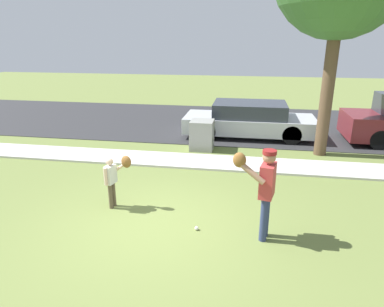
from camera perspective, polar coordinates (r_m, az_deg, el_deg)
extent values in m
plane|color=olive|center=(9.82, -1.06, -1.58)|extent=(48.00, 48.00, 0.00)
cube|color=beige|center=(9.90, -0.96, -1.21)|extent=(36.00, 1.20, 0.06)
cube|color=#2D2D30|center=(14.65, 2.63, 5.32)|extent=(36.00, 6.80, 0.02)
cylinder|color=navy|center=(6.17, 11.91, -10.75)|extent=(0.13, 0.13, 0.83)
cylinder|color=navy|center=(6.32, 12.18, -10.05)|extent=(0.13, 0.13, 0.83)
cube|color=#B73838|center=(5.94, 12.51, -4.42)|extent=(0.30, 0.44, 0.59)
sphere|color=#A87A5B|center=(5.79, 12.80, -0.57)|extent=(0.22, 0.22, 0.22)
cylinder|color=maroon|center=(5.76, 12.86, 0.22)|extent=(0.24, 0.24, 0.07)
cylinder|color=#A87A5B|center=(5.67, 9.76, -3.05)|extent=(0.52, 0.20, 0.40)
ellipsoid|color=brown|center=(5.65, 7.95, -1.08)|extent=(0.24, 0.18, 0.26)
cylinder|color=#A87A5B|center=(6.16, 12.91, -3.42)|extent=(0.10, 0.10, 0.55)
cylinder|color=brown|center=(7.46, -12.96, -6.62)|extent=(0.09, 0.09, 0.55)
cylinder|color=brown|center=(7.38, -13.44, -6.94)|extent=(0.09, 0.09, 0.55)
cube|color=silver|center=(7.24, -13.47, -3.41)|extent=(0.20, 0.29, 0.39)
sphere|color=beige|center=(7.14, -13.64, -1.32)|extent=(0.15, 0.15, 0.15)
cylinder|color=beige|center=(7.22, -11.74, -2.13)|extent=(0.34, 0.13, 0.26)
ellipsoid|color=brown|center=(7.11, -10.94, -1.37)|extent=(0.24, 0.18, 0.26)
cylinder|color=beige|center=(7.11, -14.23, -3.78)|extent=(0.06, 0.06, 0.37)
sphere|color=white|center=(6.53, 0.76, -12.38)|extent=(0.07, 0.07, 0.07)
cube|color=gray|center=(10.90, 1.68, 3.10)|extent=(0.72, 0.73, 0.94)
cylinder|color=brown|center=(10.82, 21.73, 10.12)|extent=(0.36, 0.36, 4.06)
cube|color=silver|center=(12.50, 9.48, 4.90)|extent=(4.60, 1.80, 0.55)
cube|color=#2D333D|center=(12.39, 9.61, 7.26)|extent=(2.53, 1.66, 0.50)
cylinder|color=black|center=(13.38, 15.62, 4.79)|extent=(0.64, 0.22, 0.64)
cylinder|color=black|center=(11.86, 16.31, 2.98)|extent=(0.64, 0.22, 0.64)
cylinder|color=black|center=(13.37, 3.35, 5.46)|extent=(0.64, 0.22, 0.64)
cylinder|color=black|center=(11.85, 2.49, 3.72)|extent=(0.64, 0.22, 0.64)
cylinder|color=black|center=(13.94, 26.73, 4.01)|extent=(0.64, 0.22, 0.64)
cylinder|color=black|center=(12.39, 28.83, 2.04)|extent=(0.64, 0.22, 0.64)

